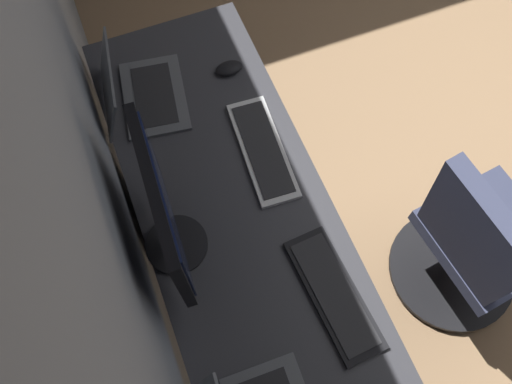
% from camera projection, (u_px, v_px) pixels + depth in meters
% --- Properties ---
extents(wall_back, '(5.03, 0.10, 2.60)m').
position_uv_depth(wall_back, '(72.00, 200.00, 1.10)').
color(wall_back, '#8C939E').
rests_on(wall_back, ground).
extents(desk, '(1.84, 0.62, 0.73)m').
position_uv_depth(desk, '(242.00, 233.00, 1.76)').
color(desk, '#38383D').
rests_on(desk, ground).
extents(drawer_pedestal, '(0.40, 0.51, 0.69)m').
position_uv_depth(drawer_pedestal, '(216.00, 208.00, 2.13)').
color(drawer_pedestal, '#38383D').
rests_on(drawer_pedestal, ground).
extents(monitor_primary, '(0.47, 0.20, 0.47)m').
position_uv_depth(monitor_primary, '(164.00, 213.00, 1.42)').
color(monitor_primary, black).
rests_on(monitor_primary, desk).
extents(laptop_leftmost, '(0.38, 0.34, 0.22)m').
position_uv_depth(laptop_leftmost, '(136.00, 92.00, 1.85)').
color(laptop_leftmost, '#595B60').
rests_on(laptop_leftmost, desk).
extents(keyboard_main, '(0.43, 0.17, 0.02)m').
position_uv_depth(keyboard_main, '(263.00, 150.00, 1.80)').
color(keyboard_main, silver).
rests_on(keyboard_main, desk).
extents(keyboard_spare, '(0.43, 0.16, 0.02)m').
position_uv_depth(keyboard_spare, '(334.00, 294.00, 1.58)').
color(keyboard_spare, black).
rests_on(keyboard_spare, desk).
extents(mouse_main, '(0.06, 0.10, 0.03)m').
position_uv_depth(mouse_main, '(229.00, 68.00, 1.93)').
color(mouse_main, black).
rests_on(mouse_main, desk).
extents(office_chair, '(0.56, 0.58, 0.97)m').
position_uv_depth(office_chair, '(473.00, 247.00, 1.95)').
color(office_chair, '#383D56').
rests_on(office_chair, ground).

